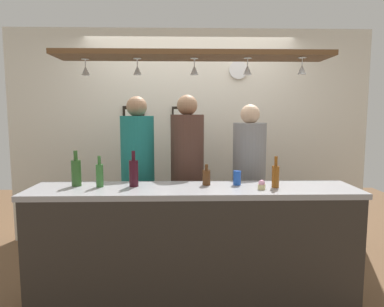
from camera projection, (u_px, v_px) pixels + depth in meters
ground_plane at (192, 280)px, 3.26m from camera, size 8.00×8.00×0.00m
back_wall at (190, 137)px, 4.21m from camera, size 4.40×0.06×2.60m
bar_counter at (194, 231)px, 2.69m from camera, size 2.70×0.55×0.98m
overhead_glass_rack at (193, 55)px, 2.73m from camera, size 2.20×0.36×0.04m
hanging_wineglass_far_left at (86, 70)px, 2.78m from camera, size 0.07×0.07×0.13m
hanging_wineglass_left at (137, 70)px, 2.74m from camera, size 0.07×0.07×0.13m
hanging_wineglass_center_left at (194, 70)px, 2.74m from camera, size 0.07×0.07×0.13m
hanging_wineglass_center at (247, 69)px, 2.72m from camera, size 0.07×0.07×0.13m
hanging_wineglass_center_right at (302, 69)px, 2.70m from camera, size 0.07×0.07×0.13m
person_left_teal_shirt at (138, 165)px, 3.48m from camera, size 0.34×0.34×1.76m
person_middle_brown_shirt at (187, 164)px, 3.50m from camera, size 0.34×0.34×1.78m
person_right_grey_shirt at (249, 169)px, 3.52m from camera, size 0.34×0.34×1.68m
bottle_beer_brown_stubby at (206, 177)px, 2.89m from camera, size 0.07×0.07×0.18m
bottle_wine_dark_red at (134, 172)px, 2.83m from camera, size 0.08×0.08×0.30m
bottle_beer_green_import at (100, 175)px, 2.81m from camera, size 0.06×0.06×0.26m
bottle_champagne_green at (76, 172)px, 2.85m from camera, size 0.08×0.08×0.30m
bottle_beer_amber_tall at (276, 176)px, 2.79m from camera, size 0.06×0.06×0.26m
drink_can at (237, 178)px, 2.89m from camera, size 0.07×0.07×0.12m
cupcake at (262, 185)px, 2.73m from camera, size 0.06×0.06×0.08m
picture_frame_crest at (179, 117)px, 4.13m from camera, size 0.18×0.02×0.26m
picture_frame_caricature at (134, 120)px, 4.12m from camera, size 0.26×0.02×0.34m
wall_clock at (238, 70)px, 4.08m from camera, size 0.22×0.03×0.22m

